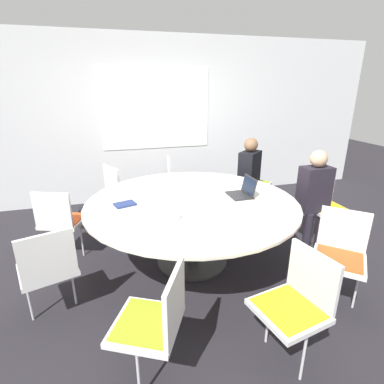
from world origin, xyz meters
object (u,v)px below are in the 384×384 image
Objects in this scene: chair_4 at (60,218)px; person_1 at (250,172)px; chair_5 at (48,266)px; chair_8 at (340,250)px; chair_2 at (177,180)px; person_0 at (315,191)px; chair_0 at (325,202)px; chair_1 at (250,179)px; chair_7 at (296,299)px; laptop at (243,191)px; chair_3 at (121,189)px; spiral_notebook at (125,204)px; chair_6 at (156,317)px; coffee_cup at (175,215)px; handbag at (93,216)px.

chair_4 is 2.65m from person_1.
chair_5 and chair_8 have the same top height.
chair_8 is (0.95, -2.44, 0.00)m from chair_2.
person_0 is at bearing -8.18° from chair_5.
chair_0 is 0.71× the size of person_1.
chair_1 is at bearing 36.32° from chair_4.
person_1 reaches higher than chair_1.
chair_7 is 2.92× the size of laptop.
chair_0 is at bearing 13.83° from chair_4.
chair_3 is (-2.00, 0.09, 0.00)m from chair_1.
chair_8 is 1.14m from laptop.
spiral_notebook is at bearing 13.82° from chair_8.
chair_2 is 1.00× the size of chair_6.
spiral_notebook is 2.47× the size of coffee_cup.
chair_5 is (-3.17, -0.60, 0.00)m from chair_0.
chair_7 is 1.87m from person_0.
coffee_cup is at bearing 22.56° from chair_8.
chair_4 is at bearing -7.14° from chair_0.
handbag is (0.29, 0.83, -0.38)m from chair_4.
chair_2 is (-1.61, 1.40, 0.00)m from chair_0.
laptop is (-1.18, -0.07, 0.28)m from chair_0.
chair_5 is at bearing -28.70° from chair_2.
spiral_notebook is (-1.83, 1.04, 0.24)m from chair_8.
chair_0 is 1.00× the size of chair_2.
handbag is at bearing 91.62° from chair_4.
chair_1 is 1.00× the size of chair_7.
chair_4 is (-0.71, -0.84, 0.00)m from chair_3.
chair_2 is 2.03m from person_0.
person_0 is (1.19, 1.43, 0.19)m from chair_7.
chair_4 and chair_5 have the same top height.
chair_3 is at bearing 89.92° from spiral_notebook.
person_0 reaches higher than chair_2.
person_1 is (-0.37, 1.01, 0.00)m from person_0.
spiral_notebook is at bearing -2.19° from person_0.
person_0 reaches higher than chair_6.
coffee_cup is (-1.46, -1.43, 0.09)m from person_1.
person_1 is at bearing 12.56° from chair_5.
chair_5 is 2.92× the size of laptop.
handbag is at bearing 63.49° from chair_5.
person_0 reaches higher than chair_8.
chair_2 is 3.52× the size of spiral_notebook.
chair_4 is at bearing -65.57° from chair_3.
person_1 is at bearing 44.42° from coffee_cup.
chair_2 is 2.92× the size of laptop.
chair_6 is 0.98m from chair_7.
chair_7 is at bearing -61.66° from handbag.
chair_1 is 3.52× the size of spiral_notebook.
chair_0 is 2.77m from chair_3.
chair_4 and chair_6 have the same top height.
chair_4 is 0.84m from spiral_notebook.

